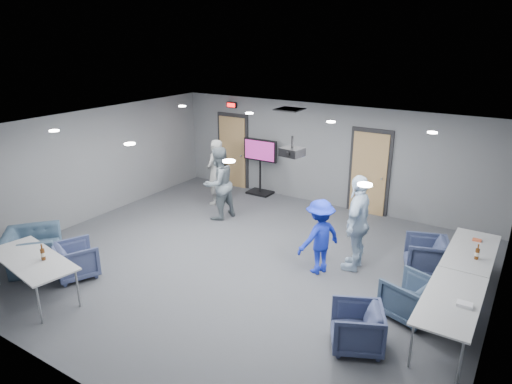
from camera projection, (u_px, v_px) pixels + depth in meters
The scene contains 29 objects.
floor at pixel (243, 262), 9.29m from camera, with size 9.00×9.00×0.00m, color #3B3D43.
ceiling at pixel (242, 131), 8.41m from camera, with size 9.00×9.00×0.00m, color silver.
wall_back at pixel (327, 155), 12.04m from camera, with size 9.00×0.02×2.70m, color slate.
wall_front at pixel (63, 293), 5.66m from camera, with size 9.00×0.02×2.70m, color slate.
wall_left at pixel (89, 166), 11.12m from camera, with size 0.02×8.00×2.70m, color slate.
wall_right at pixel (501, 257), 6.58m from camera, with size 0.02×8.00×2.70m, color slate.
door_left at pixel (233, 151), 13.61m from camera, with size 1.06×0.17×2.24m.
door_right at pixel (369, 173), 11.49m from camera, with size 1.06×0.17×2.24m.
exit_sign at pixel (232, 105), 13.14m from camera, with size 0.32×0.08×0.16m.
hvac_diffuser at pixel (290, 109), 10.90m from camera, with size 0.60×0.60×0.03m, color black.
downlights at pixel (242, 132), 8.41m from camera, with size 6.18×3.78×0.02m.
person_a at pixel (215, 172), 12.22m from camera, with size 0.64×0.42×1.77m, color #969996.
person_b at pixel (218, 183), 11.22m from camera, with size 0.88×0.69×1.82m, color slate.
person_c at pixel (358, 223), 8.75m from camera, with size 1.12×0.47×1.92m, color silver.
person_d at pixel (319, 237), 8.68m from camera, with size 0.96×0.55×1.48m, color #1C2EBB.
chair_right_a at pixel (426, 256), 8.77m from camera, with size 0.76×0.78×0.71m, color #333B58.
chair_right_b at pixel (410, 298), 7.39m from camera, with size 0.75×0.77×0.70m, color #34445A.
chair_right_c at pixel (357, 328), 6.66m from camera, with size 0.72×0.74×0.67m, color #384061.
chair_front_a at pixel (76, 260), 8.63m from camera, with size 0.73×0.75×0.68m, color #3D4569.
chair_front_b at pixel (32, 250), 8.97m from camera, with size 1.13×0.99×0.73m, color #35495C.
table_right_a at pixel (471, 252), 8.19m from camera, with size 0.78×1.88×0.73m.
table_right_b at pixel (451, 302), 6.67m from camera, with size 0.79×1.90×0.73m.
table_front_left at pixel (32, 261), 7.87m from camera, with size 2.04×1.11×0.73m.
bottle_front at pixel (43, 254), 7.78m from camera, with size 0.08×0.08×0.29m.
bottle_right at pixel (477, 254), 7.80m from camera, with size 0.07×0.07×0.28m.
snack_box at pixel (477, 240), 8.52m from camera, with size 0.16×0.10×0.03m, color #C05130.
wrapper at pixel (465, 304), 6.48m from camera, with size 0.21×0.14×0.05m, color silver.
tv_stand at pixel (260, 163), 12.95m from camera, with size 1.05×0.50×1.60m.
projector at pixel (292, 152), 8.12m from camera, with size 0.42×0.39×0.37m.
Camera 1 is at (4.67, -6.88, 4.40)m, focal length 32.00 mm.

